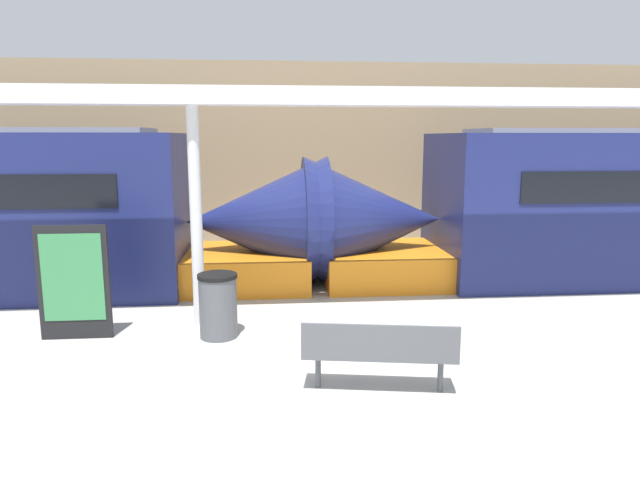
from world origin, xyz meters
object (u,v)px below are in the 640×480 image
poster_board (74,282)px  support_column_near (196,218)px  trash_bin (218,305)px  bench_near (379,350)px

poster_board → support_column_near: support_column_near is taller
trash_bin → support_column_near: 1.45m
bench_near → support_column_near: bearing=141.1°
trash_bin → support_column_near: (-0.36, 0.63, 1.25)m
bench_near → trash_bin: size_ratio=1.91×
bench_near → support_column_near: size_ratio=0.54×
bench_near → poster_board: size_ratio=1.08×
poster_board → support_column_near: (1.78, 0.51, 0.87)m
support_column_near → poster_board: bearing=-163.9°
bench_near → poster_board: poster_board is taller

